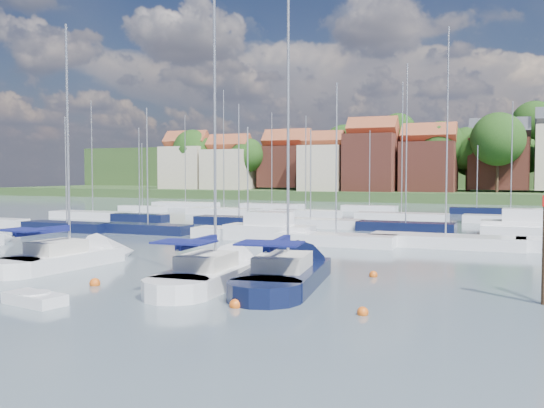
% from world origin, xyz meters
% --- Properties ---
extents(ground, '(260.00, 260.00, 0.00)m').
position_xyz_m(ground, '(0.00, 40.00, 0.00)').
color(ground, '#4B5E67').
rests_on(ground, ground).
extents(sailboat_left, '(3.87, 11.20, 14.96)m').
position_xyz_m(sailboat_left, '(-10.66, 4.04, 0.36)').
color(sailboat_left, white).
rests_on(sailboat_left, ground).
extents(sailboat_centre, '(3.51, 11.21, 15.07)m').
position_xyz_m(sailboat_centre, '(-0.51, 2.53, 0.36)').
color(sailboat_centre, white).
rests_on(sailboat_centre, ground).
extents(sailboat_navy, '(4.94, 12.48, 16.79)m').
position_xyz_m(sailboat_navy, '(2.69, 3.99, 0.35)').
color(sailboat_navy, black).
rests_on(sailboat_navy, ground).
extents(tender, '(2.92, 1.77, 0.59)m').
position_xyz_m(tender, '(-5.01, -5.40, 0.23)').
color(tender, white).
rests_on(tender, ground).
extents(buoy_c, '(0.51, 0.51, 0.51)m').
position_xyz_m(buoy_c, '(-5.44, -1.10, 0.00)').
color(buoy_c, '#D85914').
rests_on(buoy_c, ground).
extents(buoy_d, '(0.49, 0.49, 0.49)m').
position_xyz_m(buoy_d, '(2.81, -2.76, 0.00)').
color(buoy_d, '#D85914').
rests_on(buoy_d, ground).
extents(buoy_e, '(0.43, 0.43, 0.43)m').
position_xyz_m(buoy_e, '(6.28, 6.31, 0.00)').
color(buoy_e, '#D85914').
rests_on(buoy_e, ground).
extents(buoy_f, '(0.44, 0.44, 0.44)m').
position_xyz_m(buoy_f, '(7.81, -2.07, 0.00)').
color(buoy_f, '#D85914').
rests_on(buoy_f, ground).
extents(buoy_g, '(0.48, 0.48, 0.48)m').
position_xyz_m(buoy_g, '(-0.53, -1.58, 0.00)').
color(buoy_g, '#D85914').
rests_on(buoy_g, ground).
extents(marina_field, '(79.62, 41.41, 15.93)m').
position_xyz_m(marina_field, '(1.91, 35.15, 0.43)').
color(marina_field, white).
rests_on(marina_field, ground).
extents(far_shore_town, '(212.46, 90.00, 22.27)m').
position_xyz_m(far_shore_town, '(2.23, 132.67, 4.61)').
color(far_shore_town, '#3A5229').
rests_on(far_shore_town, ground).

